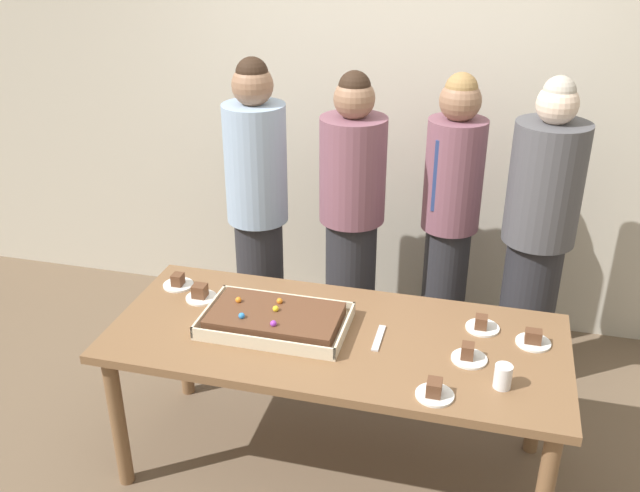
% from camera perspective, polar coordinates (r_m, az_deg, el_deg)
% --- Properties ---
extents(ground_plane, '(12.00, 12.00, 0.00)m').
position_cam_1_polar(ground_plane, '(3.57, 1.16, -17.32)').
color(ground_plane, brown).
extents(interior_back_panel, '(8.00, 0.12, 3.00)m').
position_cam_1_polar(interior_back_panel, '(4.28, 6.49, 12.97)').
color(interior_back_panel, beige).
rests_on(interior_back_panel, ground_plane).
extents(party_table, '(2.01, 0.86, 0.75)m').
position_cam_1_polar(party_table, '(3.16, 1.27, -8.47)').
color(party_table, brown).
rests_on(party_table, ground_plane).
extents(sheet_cake, '(0.65, 0.39, 0.10)m').
position_cam_1_polar(sheet_cake, '(3.15, -3.66, -6.00)').
color(sheet_cake, beige).
rests_on(sheet_cake, party_table).
extents(plated_slice_near_left, '(0.15, 0.15, 0.07)m').
position_cam_1_polar(plated_slice_near_left, '(3.54, -11.47, -2.93)').
color(plated_slice_near_left, white).
rests_on(plated_slice_near_left, party_table).
extents(plated_slice_near_right, '(0.15, 0.15, 0.07)m').
position_cam_1_polar(plated_slice_near_right, '(2.78, 9.30, -11.58)').
color(plated_slice_near_right, white).
rests_on(plated_slice_near_right, party_table).
extents(plated_slice_far_left, '(0.15, 0.15, 0.07)m').
position_cam_1_polar(plated_slice_far_left, '(3.22, 13.04, -6.31)').
color(plated_slice_far_left, white).
rests_on(plated_slice_far_left, party_table).
extents(plated_slice_far_right, '(0.15, 0.15, 0.07)m').
position_cam_1_polar(plated_slice_far_right, '(3.41, -9.70, -3.88)').
color(plated_slice_far_right, white).
rests_on(plated_slice_far_right, party_table).
extents(plated_slice_center_front, '(0.15, 0.15, 0.07)m').
position_cam_1_polar(plated_slice_center_front, '(3.17, 16.96, -7.30)').
color(plated_slice_center_front, white).
rests_on(plated_slice_center_front, party_table).
extents(plated_slice_center_back, '(0.15, 0.15, 0.07)m').
position_cam_1_polar(plated_slice_center_back, '(3.00, 11.99, -8.68)').
color(plated_slice_center_back, white).
rests_on(plated_slice_center_back, party_table).
extents(drink_cup_nearest, '(0.07, 0.07, 0.10)m').
position_cam_1_polar(drink_cup_nearest, '(2.86, 14.66, -10.24)').
color(drink_cup_nearest, white).
rests_on(drink_cup_nearest, party_table).
extents(cake_server_utensil, '(0.03, 0.20, 0.01)m').
position_cam_1_polar(cake_server_utensil, '(3.09, 4.80, -7.47)').
color(cake_server_utensil, silver).
rests_on(cake_server_utensil, party_table).
extents(person_serving_front, '(0.32, 0.32, 1.70)m').
position_cam_1_polar(person_serving_front, '(3.94, 10.53, 2.30)').
color(person_serving_front, '#28282D').
rests_on(person_serving_front, ground_plane).
extents(person_green_shirt_behind, '(0.36, 0.36, 1.71)m').
position_cam_1_polar(person_green_shirt_behind, '(3.86, 2.59, 2.04)').
color(person_green_shirt_behind, '#28282D').
rests_on(person_green_shirt_behind, ground_plane).
extents(person_striped_tie_right, '(0.34, 0.34, 1.77)m').
position_cam_1_polar(person_striped_tie_right, '(3.91, -5.09, 2.88)').
color(person_striped_tie_right, '#28282D').
rests_on(person_striped_tie_right, ground_plane).
extents(person_far_right_suit, '(0.37, 0.37, 1.73)m').
position_cam_1_polar(person_far_right_suit, '(3.85, 17.30, 0.75)').
color(person_far_right_suit, '#28282D').
rests_on(person_far_right_suit, ground_plane).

